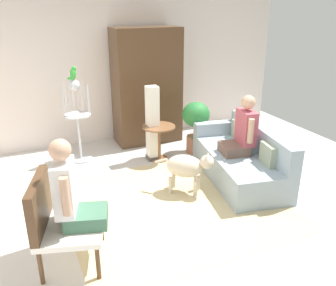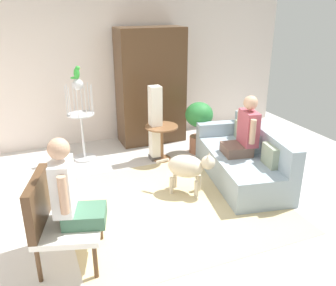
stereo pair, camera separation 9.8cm
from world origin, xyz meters
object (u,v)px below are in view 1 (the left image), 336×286
object	(u,v)px
column_lamp	(153,124)
armoire_cabinet	(147,87)
armchair	(56,217)
parrot	(73,73)
bird_cage_stand	(78,118)
person_on_armchair	(71,192)
dog	(187,166)
potted_plant	(196,121)
round_end_table	(159,137)
person_on_couch	(243,131)
couch	(241,159)

from	to	relation	value
column_lamp	armoire_cabinet	bearing A→B (deg)	74.70
armchair	parrot	bearing A→B (deg)	74.54
armchair	bird_cage_stand	size ratio (longest dim) A/B	0.69
parrot	person_on_armchair	bearing A→B (deg)	-101.68
dog	bird_cage_stand	distance (m)	2.03
potted_plant	armchair	bearing A→B (deg)	-142.28
round_end_table	armoire_cabinet	xyz separation A→B (m)	(0.16, 0.93, 0.62)
bird_cage_stand	potted_plant	world-z (taller)	bird_cage_stand
dog	armchair	bearing A→B (deg)	-157.02
person_on_armchair	parrot	distance (m)	2.61
round_end_table	column_lamp	xyz separation A→B (m)	(-0.08, 0.07, 0.20)
dog	person_on_armchair	bearing A→B (deg)	-153.65
armchair	bird_cage_stand	bearing A→B (deg)	74.49
armchair	person_on_couch	bearing A→B (deg)	16.99
person_on_couch	parrot	xyz separation A→B (m)	(-2.01, 1.61, 0.68)
person_on_armchair	round_end_table	size ratio (longest dim) A/B	1.51
person_on_couch	parrot	size ratio (longest dim) A/B	4.18
dog	parrot	world-z (taller)	parrot
potted_plant	round_end_table	bearing A→B (deg)	-174.83
couch	dog	distance (m)	0.95
person_on_armchair	parrot	world-z (taller)	parrot
person_on_armchair	column_lamp	size ratio (longest dim) A/B	0.72
person_on_couch	couch	bearing A→B (deg)	32.40
armchair	column_lamp	distance (m)	2.66
round_end_table	column_lamp	distance (m)	0.23
column_lamp	dog	bearing A→B (deg)	-89.52
person_on_couch	armoire_cabinet	distance (m)	2.15
armoire_cabinet	couch	bearing A→B (deg)	-70.32
couch	bird_cage_stand	world-z (taller)	bird_cage_stand
couch	armoire_cabinet	size ratio (longest dim) A/B	0.95
armchair	round_end_table	world-z (taller)	armchair
person_on_couch	armoire_cabinet	world-z (taller)	armoire_cabinet
person_on_couch	round_end_table	world-z (taller)	person_on_couch
parrot	armoire_cabinet	bearing A→B (deg)	17.12
parrot	armoire_cabinet	distance (m)	1.46
round_end_table	bird_cage_stand	size ratio (longest dim) A/B	0.44
person_on_couch	bird_cage_stand	xyz separation A→B (m)	(-2.01, 1.61, -0.03)
round_end_table	potted_plant	distance (m)	0.72
person_on_couch	round_end_table	xyz separation A→B (m)	(-0.83, 1.09, -0.34)
bird_cage_stand	person_on_armchair	bearing A→B (deg)	-101.73
round_end_table	armchair	bearing A→B (deg)	-134.10
parrot	potted_plant	size ratio (longest dim) A/B	0.23
dog	bird_cage_stand	bearing A→B (deg)	123.60
bird_cage_stand	parrot	bearing A→B (deg)	-180.00
couch	bird_cage_stand	bearing A→B (deg)	142.28
couch	potted_plant	size ratio (longest dim) A/B	2.18
potted_plant	column_lamp	xyz separation A→B (m)	(-0.78, 0.01, 0.05)
person_on_armchair	parrot	bearing A→B (deg)	78.32
armoire_cabinet	person_on_armchair	bearing A→B (deg)	-122.62
column_lamp	armoire_cabinet	xyz separation A→B (m)	(0.23, 0.85, 0.42)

